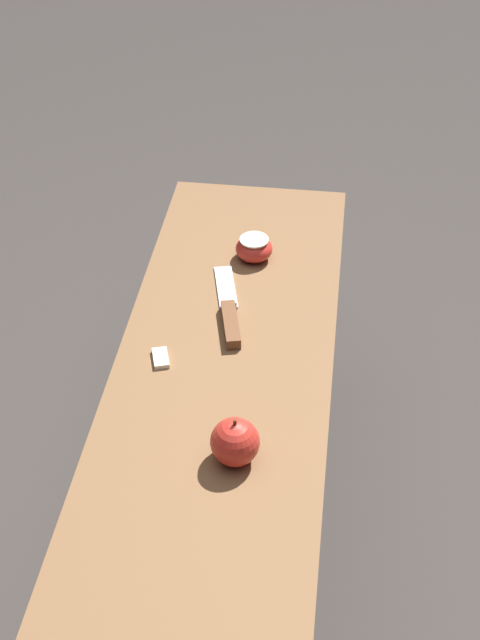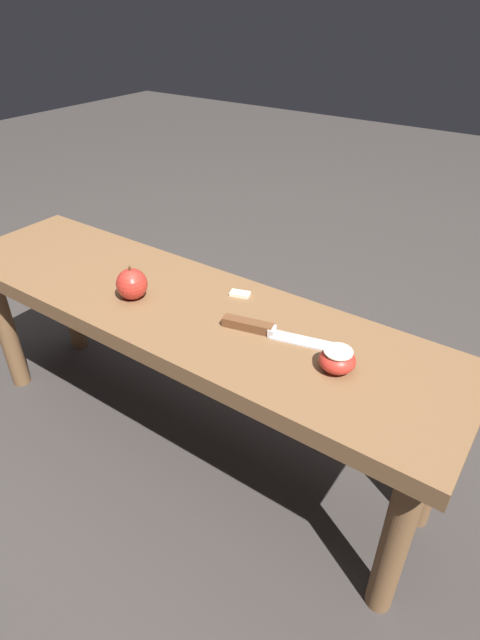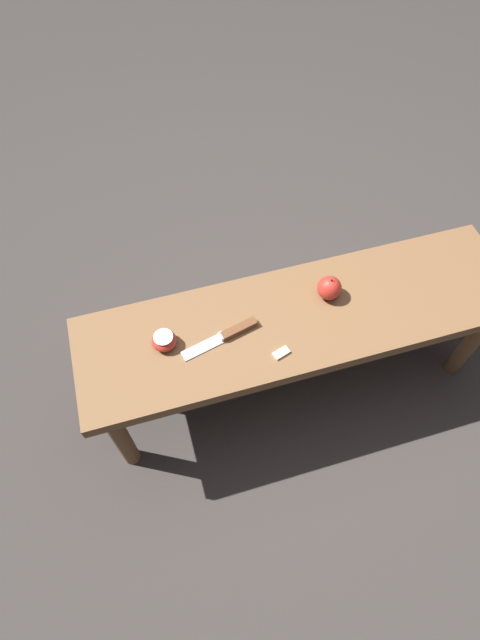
% 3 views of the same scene
% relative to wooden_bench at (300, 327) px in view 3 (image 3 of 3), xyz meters
% --- Properties ---
extents(ground_plane, '(8.00, 8.00, 0.00)m').
position_rel_wooden_bench_xyz_m(ground_plane, '(0.00, 0.00, -0.38)').
color(ground_plane, '#383330').
extents(wooden_bench, '(1.30, 0.35, 0.45)m').
position_rel_wooden_bench_xyz_m(wooden_bench, '(0.00, 0.00, 0.00)').
color(wooden_bench, brown).
rests_on(wooden_bench, ground_plane).
extents(knife, '(0.23, 0.08, 0.02)m').
position_rel_wooden_bench_xyz_m(knife, '(-0.22, -0.00, 0.07)').
color(knife, silver).
rests_on(knife, wooden_bench).
extents(apple_whole, '(0.07, 0.07, 0.08)m').
position_rel_wooden_bench_xyz_m(apple_whole, '(0.10, 0.05, 0.10)').
color(apple_whole, red).
rests_on(apple_whole, wooden_bench).
extents(apple_cut, '(0.07, 0.07, 0.04)m').
position_rel_wooden_bench_xyz_m(apple_cut, '(-0.40, 0.02, 0.09)').
color(apple_cut, red).
rests_on(apple_cut, wooden_bench).
extents(apple_slice_near_knife, '(0.05, 0.04, 0.01)m').
position_rel_wooden_bench_xyz_m(apple_slice_near_knife, '(-0.10, -0.10, 0.07)').
color(apple_slice_near_knife, white).
rests_on(apple_slice_near_knife, wooden_bench).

